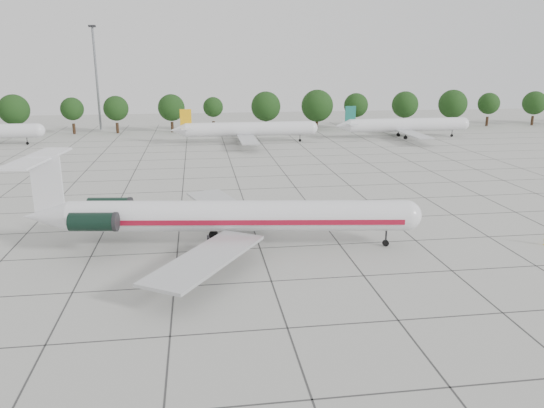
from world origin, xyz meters
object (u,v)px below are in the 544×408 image
object	(u,v)px
main_airliner	(216,216)
bg_airliner_c	(248,129)
bg_airliner_d	(406,125)
floodlight_mast	(96,72)

from	to	relation	value
main_airliner	bg_airliner_c	size ratio (longest dim) A/B	1.37
bg_airliner_d	main_airliner	bearing A→B (deg)	-124.58
bg_airliner_c	floodlight_mast	world-z (taller)	floodlight_mast
bg_airliner_d	floodlight_mast	size ratio (longest dim) A/B	1.11
main_airliner	bg_airliner_c	distance (m)	65.19
bg_airliner_c	bg_airliner_d	size ratio (longest dim) A/B	1.00
bg_airliner_c	floodlight_mast	distance (m)	45.57
floodlight_mast	bg_airliner_c	bearing A→B (deg)	-36.86
main_airliner	bg_airliner_d	bearing A→B (deg)	62.93
main_airliner	floodlight_mast	distance (m)	95.21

